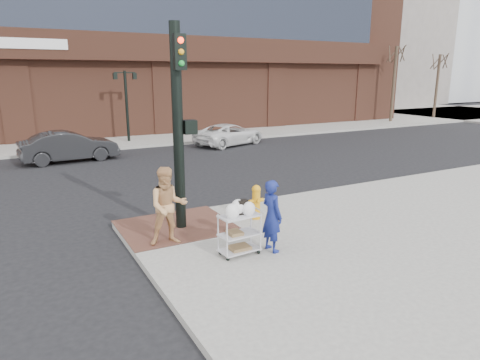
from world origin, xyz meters
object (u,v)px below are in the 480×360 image
minivan_white (230,134)px  fire_hydrant (256,201)px  lamp_post (126,98)px  woman_blue (272,216)px  utility_cart (239,230)px  sedan_dark (69,146)px  traffic_signal_pole (179,122)px  pedestrian_tan (168,206)px

minivan_white → fire_hydrant: (-5.43, -12.23, 0.02)m
lamp_post → minivan_white: (4.97, -3.29, -2.01)m
woman_blue → minivan_white: (6.25, 14.28, -0.35)m
utility_cart → fire_hydrant: utility_cart is taller
sedan_dark → utility_cart: 13.49m
utility_cart → fire_hydrant: (1.54, 1.90, -0.07)m
traffic_signal_pole → pedestrian_tan: (-0.66, -0.90, -1.78)m
minivan_white → woman_blue: bearing=138.0°
traffic_signal_pole → utility_cart: (0.48, -2.19, -2.13)m
lamp_post → woman_blue: lamp_post is taller
lamp_post → sedan_dark: (-3.77, -4.04, -1.91)m
minivan_white → utility_cart: bearing=135.3°
sedan_dark → minivan_white: size_ratio=0.99×
traffic_signal_pole → minivan_white: bearing=58.0°
lamp_post → woman_blue: 17.69m
lamp_post → sedan_dark: lamp_post is taller
lamp_post → sedan_dark: size_ratio=0.93×
woman_blue → sedan_dark: woman_blue is taller
sedan_dark → fire_hydrant: sedan_dark is taller
woman_blue → sedan_dark: (-2.50, 13.53, -0.25)m
minivan_white → utility_cart: (-6.97, -14.13, 0.09)m
traffic_signal_pole → pedestrian_tan: 2.10m
pedestrian_tan → fire_hydrant: 2.78m
utility_cart → traffic_signal_pole: bearing=102.3°
lamp_post → fire_hydrant: (-0.46, -15.52, -1.99)m
traffic_signal_pole → woman_blue: 3.23m
lamp_post → sedan_dark: bearing=-133.0°
woman_blue → fire_hydrant: size_ratio=1.74×
pedestrian_tan → woman_blue: bearing=-27.5°
traffic_signal_pole → minivan_white: (7.45, 11.94, -2.22)m
traffic_signal_pole → lamp_post: bearing=80.8°
pedestrian_tan → fire_hydrant: pedestrian_tan is taller
minivan_white → fire_hydrant: size_ratio=4.70×
lamp_post → sedan_dark: 5.85m
lamp_post → utility_cart: lamp_post is taller
minivan_white → utility_cart: 15.76m
traffic_signal_pole → sedan_dark: bearing=96.6°
traffic_signal_pole → minivan_white: 14.25m
utility_cart → fire_hydrant: 2.45m
woman_blue → utility_cart: woman_blue is taller
traffic_signal_pole → pedestrian_tan: traffic_signal_pole is taller
utility_cart → sedan_dark: bearing=97.5°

